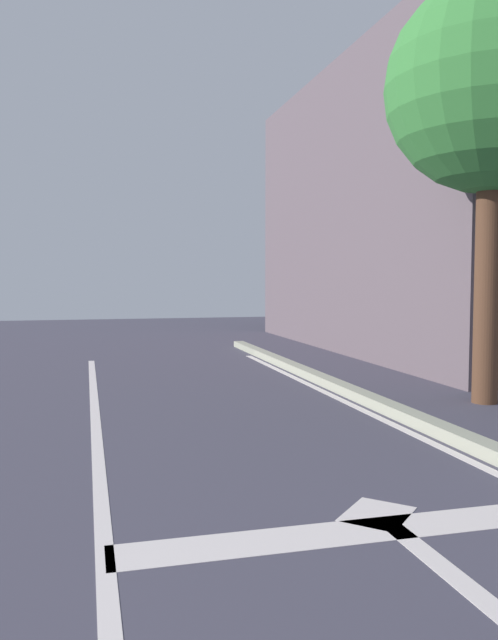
% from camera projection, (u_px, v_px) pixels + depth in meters
% --- Properties ---
extents(lane_line_center, '(0.12, 20.00, 0.01)m').
position_uv_depth(lane_line_center, '(106.00, 579.00, 3.64)').
color(lane_line_center, silver).
rests_on(lane_line_center, ground).
extents(stop_bar, '(3.60, 0.40, 0.01)m').
position_uv_depth(stop_bar, '(370.00, 530.00, 4.35)').
color(stop_bar, silver).
rests_on(stop_bar, ground).
extents(lane_arrow_stem, '(0.16, 1.40, 0.01)m').
position_uv_depth(lane_arrow_stem, '(440.00, 564.00, 3.83)').
color(lane_arrow_stem, silver).
rests_on(lane_arrow_stem, ground).
extents(lane_arrow_head, '(0.71, 0.71, 0.01)m').
position_uv_depth(lane_arrow_head, '(377.00, 514.00, 4.65)').
color(lane_arrow_head, silver).
rests_on(lane_arrow_head, ground).
extents(traffic_signal_mast, '(4.05, 0.34, 5.38)m').
position_uv_depth(traffic_signal_mast, '(430.00, 57.00, 5.87)').
color(traffic_signal_mast, '#595257').
rests_on(traffic_signal_mast, ground).
extents(roadside_tree, '(2.91, 2.91, 5.83)m').
position_uv_depth(roadside_tree, '(492.00, 89.00, 8.54)').
color(roadside_tree, brown).
rests_on(roadside_tree, ground).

